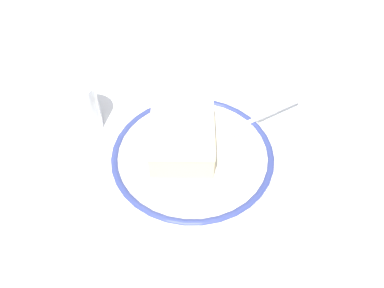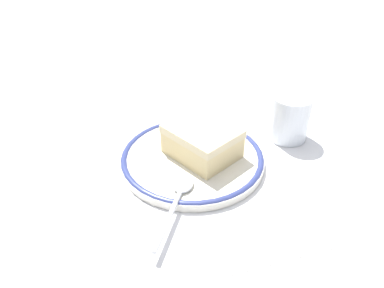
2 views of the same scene
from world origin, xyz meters
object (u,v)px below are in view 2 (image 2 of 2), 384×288
Objects in this scene: cup at (289,120)px; plate at (192,157)px; spoon at (179,196)px; cake_slice at (199,141)px.

plate is at bearing 6.78° from cup.
spoon is 1.68× the size of cup.
spoon reaches higher than plate.
spoon is at bearing 62.82° from plate.
plate is 1.72× the size of cake_slice.
cup reaches higher than plate.
plate is at bearing -0.31° from cake_slice.
cup is (-0.16, -0.02, -0.00)m from cake_slice.
plate is 0.03m from cake_slice.
spoon is (0.05, 0.08, -0.02)m from cake_slice.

